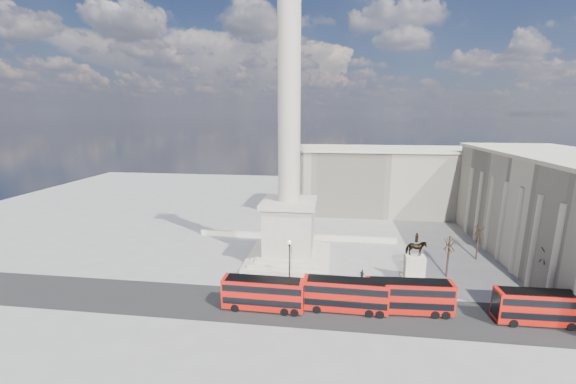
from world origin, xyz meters
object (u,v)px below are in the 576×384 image
Objects in this scene: red_bus_d at (542,307)px; equestrian_statue at (414,264)px; red_bus_b at (346,295)px; pedestrian_walking at (388,288)px; victorian_lamp at (289,258)px; red_bus_a at (264,293)px; pedestrian_crossing at (362,275)px; nelsons_column at (289,188)px; red_bus_c at (409,296)px; pedestrian_standing at (533,303)px.

red_bus_d is 16.15m from equestrian_statue.
red_bus_b reaches higher than pedestrian_walking.
equestrian_statue reaches higher than victorian_lamp.
red_bus_a is 0.99× the size of red_bus_b.
equestrian_statue is at bearing -123.72° from pedestrian_crossing.
nelsons_column is at bearing 86.18° from red_bus_a.
red_bus_a is at bearing -94.66° from nelsons_column.
nelsons_column is at bearing 137.61° from red_bus_c.
red_bus_b is 0.99× the size of red_bus_c.
red_bus_b reaches higher than pedestrian_standing.
red_bus_d is (15.25, -0.53, -0.07)m from red_bus_c.
equestrian_statue is at bearing -49.03° from pedestrian_standing.
pedestrian_standing is 22.09m from pedestrian_crossing.
equestrian_statue is 4.14× the size of pedestrian_standing.
red_bus_b reaches higher than red_bus_a.
red_bus_b is at bearing -178.52° from red_bus_c.
equestrian_statue is (-12.64, 10.04, 0.39)m from red_bus_d.
pedestrian_standing is at bearing -39.56° from pedestrian_walking.
red_bus_c reaches higher than red_bus_b.
red_bus_b is 9.52m from pedestrian_crossing.
pedestrian_crossing is at bearing 155.29° from red_bus_d.
victorian_lamp is at bearing 60.85° from pedestrian_crossing.
pedestrian_walking is at bearing -31.88° from nelsons_column.
nelsons_column is at bearing 122.80° from red_bus_b.
pedestrian_crossing is (-7.81, -1.11, -1.73)m from equestrian_statue.
red_bus_d is at bearing -24.55° from nelsons_column.
red_bus_a is 1.39× the size of equestrian_statue.
red_bus_d is at bearing -11.65° from victorian_lamp.
red_bus_c is 15.26m from red_bus_d.
nelsons_column is 29.45× the size of pedestrian_walking.
pedestrian_walking is 0.96× the size of pedestrian_crossing.
red_bus_c is at bearing -12.89° from pedestrian_standing.
pedestrian_crossing is at bearing 73.64° from red_bus_b.
nelsons_column is 37.28m from red_bus_d.
nelsons_column reaches higher than red_bus_b.
pedestrian_standing is 1.05× the size of pedestrian_crossing.
nelsons_column is 21.67m from pedestrian_walking.
equestrian_statue is at bearing 140.42° from red_bus_d.
red_bus_b is (10.50, 0.99, 0.03)m from red_bus_a.
red_bus_d is (32.48, -14.84, -10.70)m from nelsons_column.
red_bus_a is 0.97× the size of red_bus_c.
pedestrian_walking is at bearing 21.87° from red_bus_a.
red_bus_c is (17.23, -14.31, -10.63)m from nelsons_column.
red_bus_a is 23.87m from equestrian_statue.
victorian_lamp is 4.04× the size of pedestrian_walking.
red_bus_d is at bearing 2.61° from red_bus_a.
red_bus_c is 16.48m from pedestrian_standing.
nelsons_column is 18.02m from pedestrian_crossing.
nelsons_column is 20.49m from red_bus_b.
pedestrian_walking is 4.85m from pedestrian_crossing.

